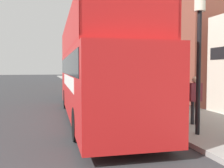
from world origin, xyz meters
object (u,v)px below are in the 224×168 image
(tour_bus, at_px, (96,77))
(pedestrian_third, at_px, (195,96))
(lamp_post_second, at_px, (124,42))
(lamp_post_nearest, at_px, (199,33))
(parked_car_ahead_of_bus, at_px, (82,89))

(tour_bus, height_order, pedestrian_third, tour_bus)
(pedestrian_third, distance_m, lamp_post_second, 6.57)
(pedestrian_third, height_order, lamp_post_nearest, lamp_post_nearest)
(pedestrian_third, bearing_deg, tour_bus, 139.28)
(parked_car_ahead_of_bus, relative_size, lamp_post_nearest, 1.04)
(parked_car_ahead_of_bus, relative_size, pedestrian_third, 2.66)
(lamp_post_nearest, xyz_separation_m, lamp_post_second, (-0.03, 7.37, 0.45))
(pedestrian_third, bearing_deg, lamp_post_second, 97.12)
(lamp_post_nearest, bearing_deg, parked_car_ahead_of_bus, 98.58)
(parked_car_ahead_of_bus, distance_m, lamp_post_nearest, 12.27)
(parked_car_ahead_of_bus, bearing_deg, tour_bus, -91.69)
(tour_bus, distance_m, lamp_post_nearest, 4.77)
(parked_car_ahead_of_bus, xyz_separation_m, lamp_post_nearest, (1.79, -11.88, 2.47))
(parked_car_ahead_of_bus, bearing_deg, lamp_post_second, -66.55)
(lamp_post_nearest, relative_size, lamp_post_second, 0.86)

